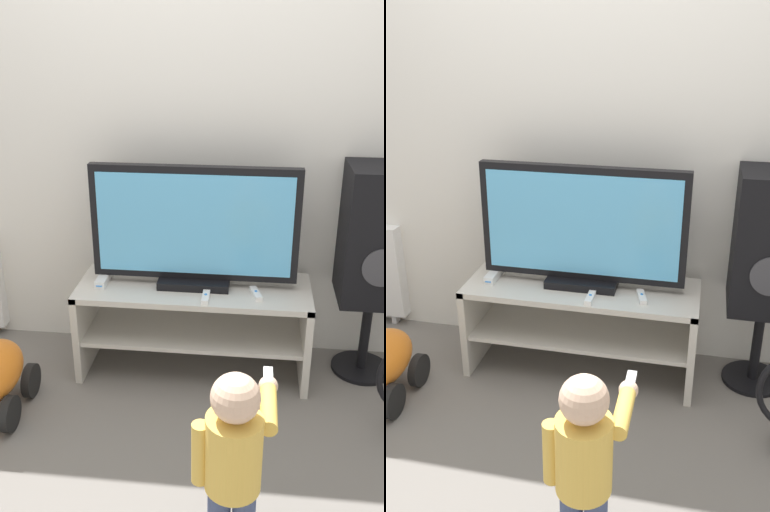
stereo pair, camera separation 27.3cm
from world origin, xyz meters
TOP-DOWN VIEW (x-y plane):
  - ground_plane at (0.00, 0.00)m, footprint 16.00×16.00m
  - wall_back at (0.00, 0.51)m, footprint 10.00×0.06m
  - tv_stand at (0.00, 0.22)m, footprint 1.18×0.43m
  - television at (0.00, 0.24)m, footprint 1.02×0.20m
  - game_console at (-0.47, 0.21)m, footprint 0.05×0.19m
  - remote_primary at (0.31, 0.15)m, footprint 0.07×0.13m
  - remote_secondary at (0.07, 0.08)m, footprint 0.03×0.13m
  - child at (0.26, -0.90)m, footprint 0.28×0.43m

SIDE VIEW (x-z plane):
  - ground_plane at x=0.00m, z-range 0.00..0.00m
  - tv_stand at x=0.00m, z-range 0.08..0.57m
  - child at x=0.26m, z-range 0.07..0.81m
  - remote_primary at x=0.31m, z-range 0.49..0.51m
  - remote_secondary at x=0.07m, z-range 0.49..0.51m
  - game_console at x=-0.47m, z-range 0.49..0.53m
  - television at x=0.00m, z-range 0.48..1.10m
  - wall_back at x=0.00m, z-range 0.00..2.60m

